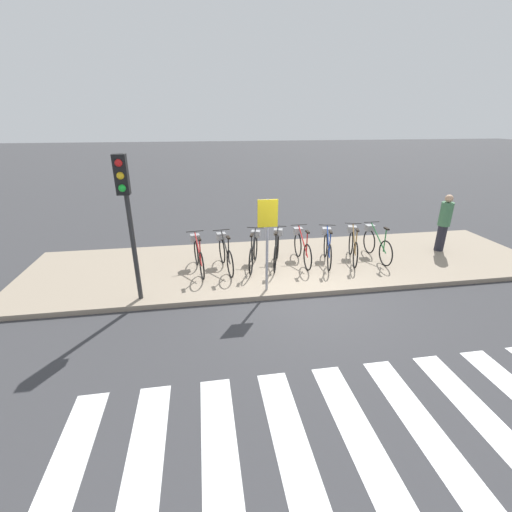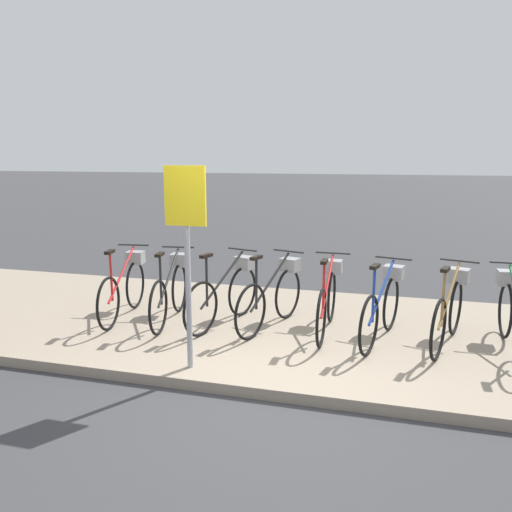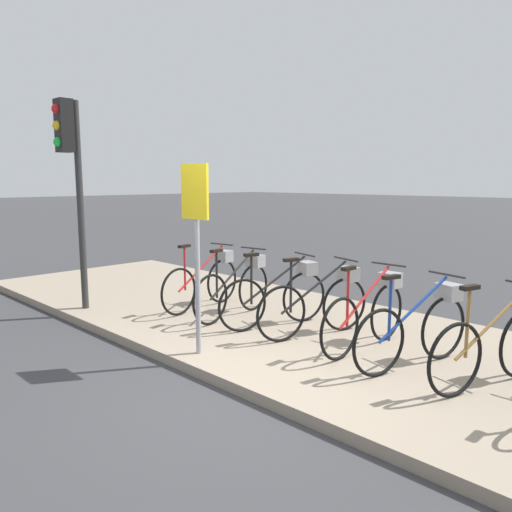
# 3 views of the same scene
# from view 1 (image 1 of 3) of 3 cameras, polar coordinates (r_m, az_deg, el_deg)

# --- Properties ---
(ground_plane) EXTENTS (120.00, 120.00, 0.00)m
(ground_plane) POSITION_cam_1_polar(r_m,az_deg,el_deg) (8.03, 8.63, -6.80)
(ground_plane) COLOR #38383A
(sidewalk) EXTENTS (13.99, 3.70, 0.12)m
(sidewalk) POSITION_cam_1_polar(r_m,az_deg,el_deg) (9.60, 5.40, -1.28)
(sidewalk) COLOR gray
(sidewalk) RESTS_ON ground_plane
(parked_bicycle_0) EXTENTS (0.46, 1.66, 1.02)m
(parked_bicycle_0) POSITION_cam_1_polar(r_m,az_deg,el_deg) (8.97, -9.62, 0.31)
(parked_bicycle_0) COLOR black
(parked_bicycle_0) RESTS_ON sidewalk
(parked_bicycle_1) EXTENTS (0.46, 1.66, 1.02)m
(parked_bicycle_1) POSITION_cam_1_polar(r_m,az_deg,el_deg) (9.00, -5.18, 0.61)
(parked_bicycle_1) COLOR black
(parked_bicycle_1) RESTS_ON sidewalk
(parked_bicycle_2) EXTENTS (0.60, 1.62, 1.02)m
(parked_bicycle_2) POSITION_cam_1_polar(r_m,az_deg,el_deg) (9.14, -0.37, 1.04)
(parked_bicycle_2) COLOR black
(parked_bicycle_2) RESTS_ON sidewalk
(parked_bicycle_3) EXTENTS (0.61, 1.61, 1.02)m
(parked_bicycle_3) POSITION_cam_1_polar(r_m,az_deg,el_deg) (9.30, 3.46, 1.36)
(parked_bicycle_3) COLOR black
(parked_bicycle_3) RESTS_ON sidewalk
(parked_bicycle_4) EXTENTS (0.46, 1.67, 1.02)m
(parked_bicycle_4) POSITION_cam_1_polar(r_m,az_deg,el_deg) (9.48, 7.63, 1.62)
(parked_bicycle_4) COLOR black
(parked_bicycle_4) RESTS_ON sidewalk
(parked_bicycle_5) EXTENTS (0.56, 1.63, 1.02)m
(parked_bicycle_5) POSITION_cam_1_polar(r_m,az_deg,el_deg) (9.58, 11.80, 1.55)
(parked_bicycle_5) COLOR black
(parked_bicycle_5) RESTS_ON sidewalk
(parked_bicycle_6) EXTENTS (0.62, 1.61, 1.02)m
(parked_bicycle_6) POSITION_cam_1_polar(r_m,az_deg,el_deg) (9.92, 15.86, 1.87)
(parked_bicycle_6) COLOR black
(parked_bicycle_6) RESTS_ON sidewalk
(parked_bicycle_7) EXTENTS (0.46, 1.67, 1.02)m
(parked_bicycle_7) POSITION_cam_1_polar(r_m,az_deg,el_deg) (10.24, 19.35, 2.08)
(parked_bicycle_7) COLOR black
(parked_bicycle_7) RESTS_ON sidewalk
(pedestrian) EXTENTS (0.34, 0.34, 1.69)m
(pedestrian) POSITION_cam_1_polar(r_m,az_deg,el_deg) (11.52, 28.88, 5.02)
(pedestrian) COLOR #23232D
(pedestrian) RESTS_ON sidewalk
(traffic_light) EXTENTS (0.24, 0.40, 3.10)m
(traffic_light) POSITION_cam_1_polar(r_m,az_deg,el_deg) (7.22, -20.89, 8.80)
(traffic_light) COLOR #2D2D2D
(traffic_light) RESTS_ON sidewalk
(sign_post) EXTENTS (0.44, 0.07, 2.13)m
(sign_post) POSITION_cam_1_polar(r_m,az_deg,el_deg) (7.45, 1.91, 4.32)
(sign_post) COLOR #99999E
(sign_post) RESTS_ON sidewalk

